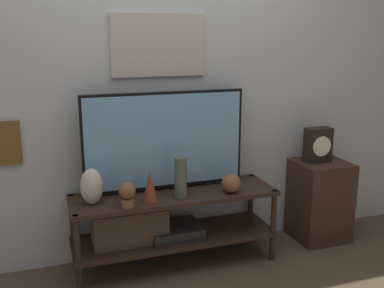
{
  "coord_description": "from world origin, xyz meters",
  "views": [
    {
      "loc": [
        -0.83,
        -2.54,
        1.59
      ],
      "look_at": [
        0.13,
        0.25,
        0.86
      ],
      "focal_mm": 42.0,
      "sensor_mm": 36.0,
      "label": 1
    }
  ],
  "objects_px": {
    "decorative_bust": "(127,194)",
    "vase_round_glass": "(231,183)",
    "vase_tall_ceramic": "(181,177)",
    "vase_urn_stoneware": "(92,186)",
    "mantel_clock": "(318,145)",
    "vase_slim_bronze": "(150,186)",
    "television": "(165,140)"
  },
  "relations": [
    {
      "from": "decorative_bust",
      "to": "vase_round_glass",
      "type": "bearing_deg",
      "value": 3.05
    },
    {
      "from": "vase_tall_ceramic",
      "to": "vase_round_glass",
      "type": "bearing_deg",
      "value": -3.96
    },
    {
      "from": "vase_urn_stoneware",
      "to": "mantel_clock",
      "type": "distance_m",
      "value": 1.73
    },
    {
      "from": "vase_slim_bronze",
      "to": "mantel_clock",
      "type": "distance_m",
      "value": 1.37
    },
    {
      "from": "vase_slim_bronze",
      "to": "decorative_bust",
      "type": "height_order",
      "value": "vase_slim_bronze"
    },
    {
      "from": "vase_round_glass",
      "to": "decorative_bust",
      "type": "bearing_deg",
      "value": -176.95
    },
    {
      "from": "vase_urn_stoneware",
      "to": "mantel_clock",
      "type": "height_order",
      "value": "mantel_clock"
    },
    {
      "from": "vase_urn_stoneware",
      "to": "mantel_clock",
      "type": "xyz_separation_m",
      "value": [
        1.73,
        0.08,
        0.11
      ]
    },
    {
      "from": "television",
      "to": "vase_slim_bronze",
      "type": "height_order",
      "value": "television"
    },
    {
      "from": "vase_urn_stoneware",
      "to": "vase_slim_bronze",
      "type": "relative_size",
      "value": 1.2
    },
    {
      "from": "television",
      "to": "mantel_clock",
      "type": "height_order",
      "value": "television"
    },
    {
      "from": "vase_urn_stoneware",
      "to": "vase_tall_ceramic",
      "type": "distance_m",
      "value": 0.58
    },
    {
      "from": "vase_round_glass",
      "to": "vase_slim_bronze",
      "type": "xyz_separation_m",
      "value": [
        -0.56,
        0.03,
        0.03
      ]
    },
    {
      "from": "vase_round_glass",
      "to": "vase_urn_stoneware",
      "type": "bearing_deg",
      "value": 174.61
    },
    {
      "from": "vase_urn_stoneware",
      "to": "vase_round_glass",
      "type": "height_order",
      "value": "vase_urn_stoneware"
    },
    {
      "from": "vase_tall_ceramic",
      "to": "vase_round_glass",
      "type": "relative_size",
      "value": 2.06
    },
    {
      "from": "vase_tall_ceramic",
      "to": "decorative_bust",
      "type": "height_order",
      "value": "vase_tall_ceramic"
    },
    {
      "from": "vase_tall_ceramic",
      "to": "vase_slim_bronze",
      "type": "bearing_deg",
      "value": 178.48
    },
    {
      "from": "vase_urn_stoneware",
      "to": "vase_tall_ceramic",
      "type": "bearing_deg",
      "value": -6.27
    },
    {
      "from": "vase_slim_bronze",
      "to": "television",
      "type": "bearing_deg",
      "value": 49.07
    },
    {
      "from": "television",
      "to": "decorative_bust",
      "type": "height_order",
      "value": "television"
    },
    {
      "from": "vase_tall_ceramic",
      "to": "mantel_clock",
      "type": "relative_size",
      "value": 1.04
    },
    {
      "from": "vase_urn_stoneware",
      "to": "mantel_clock",
      "type": "relative_size",
      "value": 0.9
    },
    {
      "from": "vase_round_glass",
      "to": "decorative_bust",
      "type": "xyz_separation_m",
      "value": [
        -0.73,
        -0.04,
        0.02
      ]
    },
    {
      "from": "television",
      "to": "vase_round_glass",
      "type": "xyz_separation_m",
      "value": [
        0.41,
        -0.21,
        -0.29
      ]
    },
    {
      "from": "vase_urn_stoneware",
      "to": "mantel_clock",
      "type": "bearing_deg",
      "value": 2.72
    },
    {
      "from": "television",
      "to": "vase_urn_stoneware",
      "type": "distance_m",
      "value": 0.58
    },
    {
      "from": "decorative_bust",
      "to": "mantel_clock",
      "type": "relative_size",
      "value": 0.62
    },
    {
      "from": "decorative_bust",
      "to": "mantel_clock",
      "type": "xyz_separation_m",
      "value": [
        1.52,
        0.21,
        0.14
      ]
    },
    {
      "from": "vase_tall_ceramic",
      "to": "decorative_bust",
      "type": "relative_size",
      "value": 1.68
    },
    {
      "from": "vase_slim_bronze",
      "to": "mantel_clock",
      "type": "xyz_separation_m",
      "value": [
        1.36,
        0.14,
        0.13
      ]
    },
    {
      "from": "vase_round_glass",
      "to": "mantel_clock",
      "type": "bearing_deg",
      "value": 12.02
    }
  ]
}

